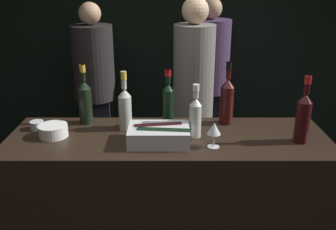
# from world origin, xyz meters

# --- Properties ---
(wall_back_chalkboard) EXTENTS (6.40, 0.06, 2.80)m
(wall_back_chalkboard) POSITION_xyz_m (0.00, 2.52, 1.40)
(wall_back_chalkboard) COLOR black
(wall_back_chalkboard) RESTS_ON ground_plane
(bar_counter) EXTENTS (1.84, 0.60, 1.08)m
(bar_counter) POSITION_xyz_m (0.00, 0.30, 0.54)
(bar_counter) COLOR black
(bar_counter) RESTS_ON ground_plane
(ice_bin_with_bottles) EXTENTS (0.34, 0.23, 0.10)m
(ice_bin_with_bottles) POSITION_xyz_m (-0.05, 0.21, 1.13)
(ice_bin_with_bottles) COLOR silver
(ice_bin_with_bottles) RESTS_ON bar_counter
(bowl_white) EXTENTS (0.17, 0.17, 0.07)m
(bowl_white) POSITION_xyz_m (-0.66, 0.30, 1.12)
(bowl_white) COLOR white
(bowl_white) RESTS_ON bar_counter
(wine_glass) EXTENTS (0.07, 0.07, 0.14)m
(wine_glass) POSITION_xyz_m (0.24, 0.16, 1.18)
(wine_glass) COLOR silver
(wine_glass) RESTS_ON bar_counter
(candle_votive) EXTENTS (0.08, 0.08, 0.05)m
(candle_votive) POSITION_xyz_m (-0.79, 0.41, 1.10)
(candle_votive) COLOR silver
(candle_votive) RESTS_ON bar_counter
(red_wine_bottle_black_foil) EXTENTS (0.08, 0.08, 0.39)m
(red_wine_bottle_black_foil) POSITION_xyz_m (0.36, 0.51, 1.24)
(red_wine_bottle_black_foil) COLOR #380F0F
(red_wine_bottle_black_foil) RESTS_ON bar_counter
(rose_wine_bottle) EXTENTS (0.08, 0.08, 0.35)m
(rose_wine_bottle) POSITION_xyz_m (-0.25, 0.41, 1.22)
(rose_wine_bottle) COLOR #B2B7AD
(rose_wine_bottle) RESTS_ON bar_counter
(champagne_bottle) EXTENTS (0.08, 0.08, 0.37)m
(champagne_bottle) POSITION_xyz_m (-0.51, 0.51, 1.23)
(champagne_bottle) COLOR black
(champagne_bottle) RESTS_ON bar_counter
(red_wine_bottle_tall) EXTENTS (0.08, 0.08, 0.38)m
(red_wine_bottle_tall) POSITION_xyz_m (0.73, 0.23, 1.23)
(red_wine_bottle_tall) COLOR black
(red_wine_bottle_tall) RESTS_ON bar_counter
(red_wine_bottle_burgundy) EXTENTS (0.07, 0.07, 0.35)m
(red_wine_bottle_burgundy) POSITION_xyz_m (0.00, 0.47, 1.23)
(red_wine_bottle_burgundy) COLOR black
(red_wine_bottle_burgundy) RESTS_ON bar_counter
(white_wine_bottle) EXTENTS (0.07, 0.07, 0.31)m
(white_wine_bottle) POSITION_xyz_m (0.15, 0.30, 1.21)
(white_wine_bottle) COLOR #B2B7AD
(white_wine_bottle) RESTS_ON bar_counter
(person_in_hoodie) EXTENTS (0.41, 0.41, 1.75)m
(person_in_hoodie) POSITION_xyz_m (0.42, 2.10, 0.97)
(person_in_hoodie) COLOR black
(person_in_hoodie) RESTS_ON ground_plane
(person_blond_tee) EXTENTS (0.40, 0.40, 1.72)m
(person_blond_tee) POSITION_xyz_m (-0.73, 1.91, 0.95)
(person_blond_tee) COLOR black
(person_blond_tee) RESTS_ON ground_plane
(person_grey_polo) EXTENTS (0.33, 0.33, 1.80)m
(person_grey_polo) POSITION_xyz_m (0.21, 1.29, 1.02)
(person_grey_polo) COLOR black
(person_grey_polo) RESTS_ON ground_plane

